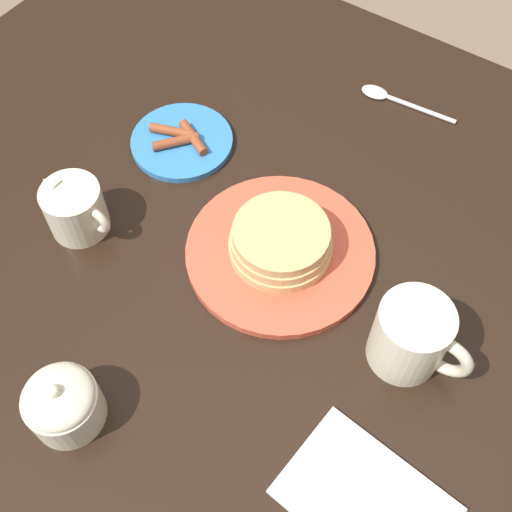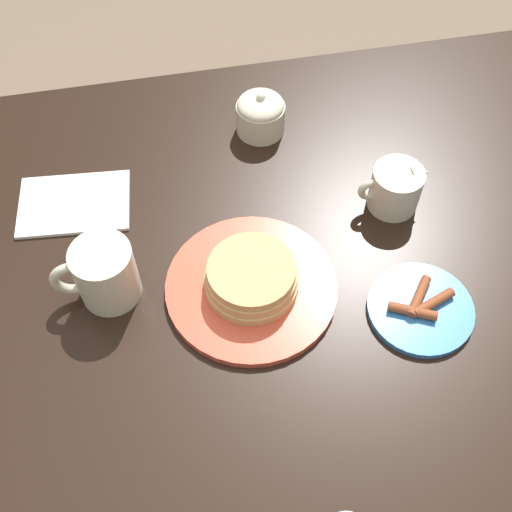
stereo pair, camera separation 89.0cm
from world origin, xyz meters
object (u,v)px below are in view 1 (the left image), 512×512
creamer_pitcher (75,208)px  spoon (391,98)px  pancake_plate (280,246)px  coffee_mug (412,337)px  side_plate_bacon (182,141)px  napkin (366,501)px  sugar_bowl (63,403)px

creamer_pitcher → spoon: bearing=62.7°
pancake_plate → coffee_mug: size_ratio=2.07×
side_plate_bacon → napkin: bearing=-31.5°
pancake_plate → sugar_bowl: size_ratio=2.99×
side_plate_bacon → spoon: (0.21, 0.26, -0.00)m
pancake_plate → side_plate_bacon: (-0.23, 0.08, -0.01)m
side_plate_bacon → creamer_pitcher: creamer_pitcher is taller
side_plate_bacon → sugar_bowl: bearing=-69.3°
pancake_plate → side_plate_bacon: bearing=160.4°
side_plate_bacon → creamer_pitcher: (-0.02, -0.19, 0.03)m
napkin → creamer_pitcher: bearing=169.1°
pancake_plate → napkin: pancake_plate is taller
sugar_bowl → spoon: size_ratio=0.53×
pancake_plate → creamer_pitcher: 0.27m
pancake_plate → napkin: 0.32m
coffee_mug → creamer_pitcher: 0.46m
side_plate_bacon → coffee_mug: (0.43, -0.12, 0.04)m
creamer_pitcher → napkin: creamer_pitcher is taller
sugar_bowl → creamer_pitcher: bearing=130.4°
sugar_bowl → spoon: bearing=84.7°
coffee_mug → sugar_bowl: bearing=-134.8°
creamer_pitcher → spoon: size_ratio=0.73×
pancake_plate → spoon: bearing=92.7°
creamer_pitcher → napkin: size_ratio=0.62×
coffee_mug → side_plate_bacon: bearing=164.8°
pancake_plate → creamer_pitcher: size_ratio=2.20×
napkin → spoon: (-0.26, 0.55, 0.00)m
creamer_pitcher → sugar_bowl: bearing=-49.6°
creamer_pitcher → napkin: (0.50, -0.10, -0.04)m
coffee_mug → pancake_plate: bearing=170.0°
sugar_bowl → spoon: 0.66m
coffee_mug → sugar_bowl: 0.40m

